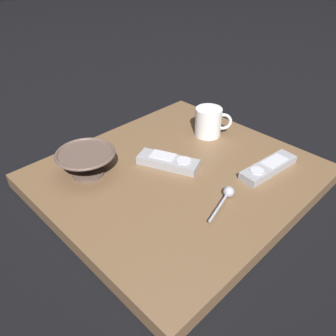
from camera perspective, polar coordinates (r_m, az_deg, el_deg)
name	(u,v)px	position (r m, az deg, el deg)	size (l,w,h in m)	color
ground_plane	(178,182)	(0.89, 1.65, -2.41)	(6.00, 6.00, 0.00)	black
table	(178,177)	(0.88, 1.67, -1.46)	(0.64, 0.59, 0.04)	brown
cereal_bowl	(86,162)	(0.86, -13.58, 1.05)	(0.15, 0.15, 0.06)	brown
coffee_mug	(209,122)	(1.01, 6.91, 7.73)	(0.09, 0.09, 0.08)	white
teaspoon	(227,194)	(0.78, 9.93, -4.38)	(0.12, 0.05, 0.03)	#A3A5B2
tv_remote_near	(268,167)	(0.90, 16.58, 0.11)	(0.18, 0.07, 0.02)	#9E9EA3
tv_remote_far	(169,161)	(0.88, 0.19, 1.15)	(0.11, 0.17, 0.02)	#9E9EA3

